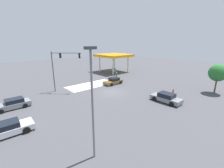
{
  "coord_description": "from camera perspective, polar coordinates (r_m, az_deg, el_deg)",
  "views": [
    {
      "loc": [
        17.4,
        19.39,
        8.89
      ],
      "look_at": [
        0.0,
        0.0,
        1.57
      ],
      "focal_mm": 24.0,
      "sensor_mm": 36.0,
      "label": 1
    }
  ],
  "objects": [
    {
      "name": "fire_hydrant",
      "position": [
        28.83,
        22.25,
        -2.59
      ],
      "size": [
        0.22,
        0.22,
        0.86
      ],
      "color": "red",
      "rests_on": "ground_plane"
    },
    {
      "name": "traffic_signal_mast",
      "position": [
        28.35,
        -19.06,
        7.21
      ],
      "size": [
        3.84,
        3.84,
        7.3
      ],
      "rotation": [
        0.0,
        0.0,
        2.36
      ],
      "color": "#47474C",
      "rests_on": "ground_plane"
    },
    {
      "name": "street_light_pole_a",
      "position": [
        10.8,
        -7.55,
        -4.86
      ],
      "size": [
        0.8,
        0.36,
        8.63
      ],
      "color": "slate",
      "rests_on": "ground_plane"
    },
    {
      "name": "car_1",
      "position": [
        32.71,
        0.53,
        1.08
      ],
      "size": [
        4.36,
        2.29,
        1.4
      ],
      "rotation": [
        0.0,
        0.0,
        0.02
      ],
      "color": "brown",
      "rests_on": "ground_plane"
    },
    {
      "name": "car_3",
      "position": [
        24.43,
        19.93,
        -4.94
      ],
      "size": [
        2.14,
        4.58,
        1.43
      ],
      "rotation": [
        0.0,
        0.0,
        -1.57
      ],
      "color": "gray",
      "rests_on": "ground_plane"
    },
    {
      "name": "car_0",
      "position": [
        18.53,
        -34.87,
        -13.79
      ],
      "size": [
        4.51,
        2.22,
        1.33
      ],
      "rotation": [
        0.0,
        0.0,
        3.1
      ],
      "color": "silver",
      "rests_on": "ground_plane"
    },
    {
      "name": "tree_corner_a",
      "position": [
        32.14,
        35.37,
        3.47
      ],
      "size": [
        3.02,
        3.02,
        5.21
      ],
      "color": "brown",
      "rests_on": "ground_plane"
    },
    {
      "name": "crosswalk_markings",
      "position": [
        32.5,
        -7.77,
        -0.33
      ],
      "size": [
        10.77,
        4.4,
        0.01
      ],
      "rotation": [
        0.0,
        0.0,
        1.57
      ],
      "color": "silver",
      "rests_on": "ground_plane"
    },
    {
      "name": "car_2",
      "position": [
        24.94,
        -33.64,
        -6.38
      ],
      "size": [
        4.49,
        2.03,
        1.36
      ],
      "rotation": [
        0.0,
        0.0,
        -0.0
      ],
      "color": "gray",
      "rests_on": "ground_plane"
    },
    {
      "name": "gas_station_canopy",
      "position": [
        45.98,
        0.68,
        10.6
      ],
      "size": [
        8.95,
        8.95,
        5.34
      ],
      "color": "yellow",
      "rests_on": "ground_plane"
    },
    {
      "name": "pedestrian",
      "position": [
        37.67,
        1.74,
        3.48
      ],
      "size": [
        0.4,
        0.41,
        1.66
      ],
      "rotation": [
        0.0,
        0.0,
        0.73
      ],
      "color": "#38383D",
      "rests_on": "ground_plane"
    },
    {
      "name": "ground_plane",
      "position": [
        27.53,
        0.0,
        -3.15
      ],
      "size": [
        124.78,
        124.78,
        0.0
      ],
      "primitive_type": "plane",
      "color": "#47474C"
    }
  ]
}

